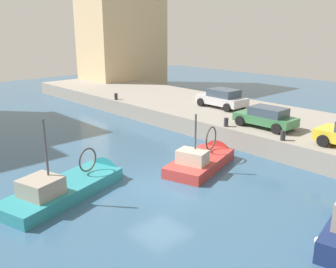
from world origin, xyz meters
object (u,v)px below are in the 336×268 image
Objects in this scene: mooring_bollard_mid at (226,122)px; parked_car_green at (266,117)px; fishing_boat_red at (204,163)px; mooring_bollard_south at (283,136)px; fishing_boat_teal at (71,190)px; parked_car_silver at (222,98)px; mooring_bollard_north at (116,96)px.

parked_car_green is at bearing -48.38° from mooring_bollard_mid.
fishing_boat_red is 10.62× the size of mooring_bollard_mid.
parked_car_green is 6.98× the size of mooring_bollard_south.
parked_car_silver is (15.01, 3.58, 1.83)m from fishing_boat_teal.
fishing_boat_teal reaches higher than parked_car_green.
mooring_bollard_south is at bearing -126.79° from parked_car_green.
fishing_boat_red is 14.08m from mooring_bollard_north.
fishing_boat_teal is at bearing -132.50° from mooring_bollard_north.
mooring_bollard_south is 1.00× the size of mooring_bollard_mid.
parked_car_silver reaches higher than mooring_bollard_mid.
parked_car_silver is 8.92m from mooring_bollard_south.
mooring_bollard_north is at bearing 74.71° from fishing_boat_red.
mooring_bollard_south is 4.00m from mooring_bollard_mid.
fishing_boat_teal is 15.54m from parked_car_silver.
mooring_bollard_north is (10.76, 11.75, 1.37)m from fishing_boat_teal.
parked_car_green is 0.96× the size of parked_car_silver.
fishing_boat_red is 4.66m from mooring_bollard_south.
fishing_boat_teal reaches higher than parked_car_silver.
parked_car_silver is at bearing 33.95° from fishing_boat_red.
parked_car_green reaches higher than mooring_bollard_mid.
fishing_boat_red reaches higher than mooring_bollard_south.
parked_car_green is 6.23m from parked_car_silver.
mooring_bollard_north is (3.69, 13.52, 1.38)m from fishing_boat_red.
mooring_bollard_mid is at bearing 22.33° from fishing_boat_red.
mooring_bollard_mid is (-4.25, -3.83, -0.46)m from parked_car_silver.
parked_car_green is 6.98× the size of mooring_bollard_mid.
parked_car_silver is 7.25× the size of mooring_bollard_north.
fishing_boat_teal is 1.20× the size of fishing_boat_red.
parked_car_green reaches higher than mooring_bollard_south.
mooring_bollard_mid and mooring_bollard_north have the same top height.
fishing_boat_red is at bearing -105.29° from mooring_bollard_north.
parked_car_green is at bearing -9.53° from fishing_boat_teal.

